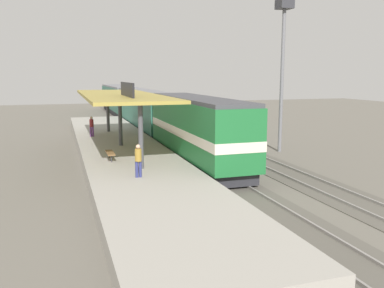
{
  "coord_description": "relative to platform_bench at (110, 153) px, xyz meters",
  "views": [
    {
      "loc": [
        -8.8,
        -30.25,
        6.09
      ],
      "look_at": [
        -1.38,
        -7.26,
        2.0
      ],
      "focal_mm": 38.4,
      "sensor_mm": 36.0,
      "label": 1
    }
  ],
  "objects": [
    {
      "name": "station_canopy",
      "position": [
        1.4,
        5.09,
        3.19
      ],
      "size": [
        5.2,
        18.0,
        4.7
      ],
      "color": "#47474C",
      "rests_on": "platform"
    },
    {
      "name": "passenger_carriage_rear",
      "position": [
        6.0,
        39.93,
        0.97
      ],
      "size": [
        2.9,
        20.0,
        4.24
      ],
      "color": "#28282D",
      "rests_on": "track_near"
    },
    {
      "name": "platform_bench",
      "position": [
        0.0,
        0.0,
        0.0
      ],
      "size": [
        0.44,
        1.7,
        0.5
      ],
      "color": "#333338",
      "rests_on": "platform"
    },
    {
      "name": "locomotive",
      "position": [
        6.0,
        1.13,
        1.07
      ],
      "size": [
        2.93,
        14.43,
        4.44
      ],
      "color": "#28282D",
      "rests_on": "track_near"
    },
    {
      "name": "light_mast",
      "position": [
        13.8,
        3.55,
        7.05
      ],
      "size": [
        1.1,
        1.1,
        11.7
      ],
      "color": "slate",
      "rests_on": "ground"
    },
    {
      "name": "track_far",
      "position": [
        10.6,
        5.18,
        -1.31
      ],
      "size": [
        3.2,
        110.0,
        0.16
      ],
      "color": "#565249",
      "rests_on": "ground"
    },
    {
      "name": "ground_plane",
      "position": [
        8.0,
        5.18,
        -1.34
      ],
      "size": [
        120.0,
        120.0,
        0.0
      ],
      "primitive_type": "plane",
      "color": "#666056"
    },
    {
      "name": "platform",
      "position": [
        1.4,
        5.18,
        -0.89
      ],
      "size": [
        6.0,
        44.0,
        0.9
      ],
      "primitive_type": "cube",
      "color": "#9E998E",
      "rests_on": "ground"
    },
    {
      "name": "track_near",
      "position": [
        6.0,
        5.18,
        -1.31
      ],
      "size": [
        3.2,
        110.0,
        0.16
      ],
      "color": "#565249",
      "rests_on": "ground"
    },
    {
      "name": "person_waiting",
      "position": [
        -0.31,
        10.32,
        0.51
      ],
      "size": [
        0.34,
        0.34,
        1.71
      ],
      "color": "#663375",
      "rests_on": "platform"
    },
    {
      "name": "person_walking",
      "position": [
        0.88,
        -4.77,
        0.51
      ],
      "size": [
        0.34,
        0.34,
        1.71
      ],
      "color": "navy",
      "rests_on": "platform"
    },
    {
      "name": "passenger_carriage_front",
      "position": [
        6.0,
        19.13,
        0.97
      ],
      "size": [
        2.9,
        20.0,
        4.24
      ],
      "color": "#28282D",
      "rests_on": "track_near"
    }
  ]
}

